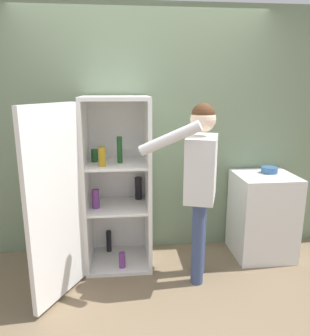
{
  "coord_description": "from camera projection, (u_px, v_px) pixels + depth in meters",
  "views": [
    {
      "loc": [
        -0.23,
        -2.43,
        1.75
      ],
      "look_at": [
        0.09,
        0.64,
        0.98
      ],
      "focal_mm": 35.0,
      "sensor_mm": 36.0,
      "label": 1
    }
  ],
  "objects": [
    {
      "name": "ground_plane",
      "position": [
        152.0,
        298.0,
        2.79
      ],
      "size": [
        12.0,
        12.0,
        0.0
      ],
      "primitive_type": "plane",
      "color": "#7A664C"
    },
    {
      "name": "wall_back",
      "position": [
        143.0,
        134.0,
        3.43
      ],
      "size": [
        7.0,
        0.06,
        2.55
      ],
      "color": "gray",
      "rests_on": "ground_plane"
    },
    {
      "name": "refrigerator",
      "position": [
        105.0,
        187.0,
        3.09
      ],
      "size": [
        0.97,
        1.12,
        1.67
      ],
      "color": "white",
      "rests_on": "ground_plane"
    },
    {
      "name": "person",
      "position": [
        200.0,
        173.0,
        2.86
      ],
      "size": [
        0.75,
        0.56,
        1.62
      ],
      "color": "#384770",
      "rests_on": "ground_plane"
    },
    {
      "name": "counter",
      "position": [
        262.0,
        215.0,
        3.43
      ],
      "size": [
        0.59,
        0.56,
        0.88
      ],
      "color": "white",
      "rests_on": "ground_plane"
    },
    {
      "name": "bowl",
      "position": [
        269.0,
        170.0,
        3.39
      ],
      "size": [
        0.17,
        0.17,
        0.06
      ],
      "color": "#335B8E",
      "rests_on": "counter"
    }
  ]
}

